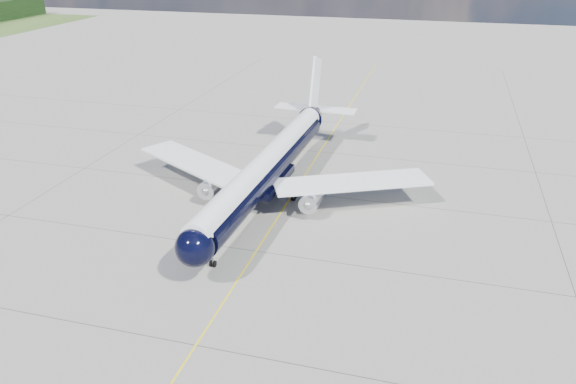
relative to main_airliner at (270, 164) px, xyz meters
The scene contains 3 objects.
ground 8.40m from the main_airliner, 70.02° to the left, with size 320.00×320.00×0.00m, color gray.
taxiway_centerline 5.21m from the main_airliner, 36.50° to the left, with size 0.16×160.00×0.01m, color yellow.
main_airliner is the anchor object (origin of this frame).
Camera 1 is at (16.31, -36.82, 29.23)m, focal length 35.00 mm.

